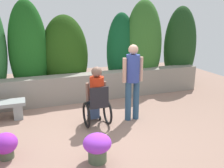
{
  "coord_description": "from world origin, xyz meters",
  "views": [
    {
      "loc": [
        -1.39,
        -4.73,
        2.37
      ],
      "look_at": [
        0.45,
        0.3,
        0.85
      ],
      "focal_mm": 39.45,
      "sensor_mm": 36.0,
      "label": 1
    }
  ],
  "objects_px": {
    "person_in_wheelchair": "(96,98)",
    "person_standing_companion": "(133,77)",
    "flower_pot_terracotta_by_wall": "(5,145)",
    "flower_pot_red_accent": "(97,146)"
  },
  "relations": [
    {
      "from": "person_in_wheelchair",
      "to": "person_standing_companion",
      "type": "height_order",
      "value": "person_standing_companion"
    },
    {
      "from": "flower_pot_terracotta_by_wall",
      "to": "flower_pot_red_accent",
      "type": "bearing_deg",
      "value": -23.43
    },
    {
      "from": "flower_pot_terracotta_by_wall",
      "to": "flower_pot_red_accent",
      "type": "xyz_separation_m",
      "value": [
        1.43,
        -0.62,
        0.03
      ]
    },
    {
      "from": "person_standing_companion",
      "to": "flower_pot_terracotta_by_wall",
      "type": "bearing_deg",
      "value": -172.08
    },
    {
      "from": "person_standing_companion",
      "to": "flower_pot_terracotta_by_wall",
      "type": "relative_size",
      "value": 3.83
    },
    {
      "from": "person_standing_companion",
      "to": "flower_pot_terracotta_by_wall",
      "type": "height_order",
      "value": "person_standing_companion"
    },
    {
      "from": "person_in_wheelchair",
      "to": "flower_pot_red_accent",
      "type": "bearing_deg",
      "value": -98.65
    },
    {
      "from": "person_in_wheelchair",
      "to": "person_standing_companion",
      "type": "distance_m",
      "value": 0.94
    },
    {
      "from": "person_standing_companion",
      "to": "flower_pot_red_accent",
      "type": "relative_size",
      "value": 3.58
    },
    {
      "from": "flower_pot_red_accent",
      "to": "flower_pot_terracotta_by_wall",
      "type": "bearing_deg",
      "value": 156.57
    }
  ]
}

